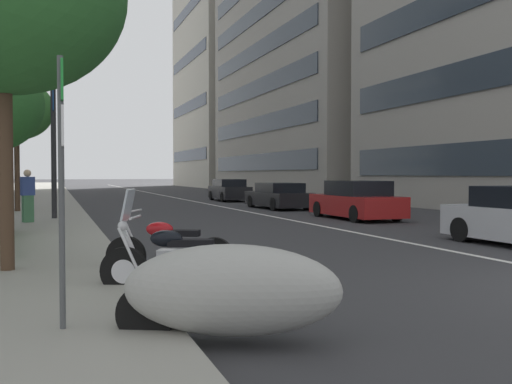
# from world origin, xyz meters

# --- Properties ---
(sidewalk_right_plaza) EXTENTS (160.00, 8.02, 0.15)m
(sidewalk_right_plaza) POSITION_xyz_m (30.00, 11.08, 0.07)
(sidewalk_right_plaza) COLOR gray
(sidewalk_right_plaza) RESTS_ON ground
(lane_centre_stripe) EXTENTS (110.00, 0.16, 0.01)m
(lane_centre_stripe) POSITION_xyz_m (35.00, 0.00, 0.00)
(lane_centre_stripe) COLOR silver
(lane_centre_stripe) RESTS_ON ground
(motorcycle_nearest_camera) EXTENTS (1.64, 2.32, 1.01)m
(motorcycle_nearest_camera) POSITION_xyz_m (0.19, 6.65, 0.55)
(motorcycle_nearest_camera) COLOR #9E9E99
(motorcycle_nearest_camera) RESTS_ON ground
(motorcycle_by_sign_pole) EXTENTS (0.96, 2.11, 1.50)m
(motorcycle_by_sign_pole) POSITION_xyz_m (2.71, 6.67, 0.45)
(motorcycle_by_sign_pole) COLOR black
(motorcycle_by_sign_pole) RESTS_ON ground
(motorcycle_second_in_row) EXTENTS (1.09, 1.99, 1.11)m
(motorcycle_second_in_row) POSITION_xyz_m (4.11, 6.50, 0.43)
(motorcycle_second_in_row) COLOR black
(motorcycle_second_in_row) RESTS_ON ground
(car_following_behind) EXTENTS (4.42, 1.92, 1.46)m
(car_following_behind) POSITION_xyz_m (13.72, -2.55, 0.68)
(car_following_behind) COLOR maroon
(car_following_behind) RESTS_ON ground
(car_far_down_avenue) EXTENTS (4.55, 2.04, 1.28)m
(car_far_down_avenue) POSITION_xyz_m (20.69, -2.18, 0.61)
(car_far_down_avenue) COLOR black
(car_far_down_avenue) RESTS_ON ground
(car_lead_in_lane) EXTENTS (4.54, 1.91, 1.39)m
(car_lead_in_lane) POSITION_xyz_m (29.39, -2.29, 0.67)
(car_lead_in_lane) COLOR black
(car_lead_in_lane) RESTS_ON ground
(parking_sign_by_curb) EXTENTS (0.32, 0.06, 2.73)m
(parking_sign_by_curb) POSITION_xyz_m (0.84, 8.20, 1.86)
(parking_sign_by_curb) COLOR #47494C
(parking_sign_by_curb) RESTS_ON sidewalk_right_plaza
(street_lamp_with_banners) EXTENTS (1.26, 2.07, 9.21)m
(street_lamp_with_banners) POSITION_xyz_m (15.99, 8.03, 5.49)
(street_lamp_with_banners) COLOR #232326
(street_lamp_with_banners) RESTS_ON sidewalk_right_plaza
(street_tree_near_plaza_corner) EXTENTS (3.04, 3.04, 5.59)m
(street_tree_near_plaza_corner) POSITION_xyz_m (20.67, 9.75, 4.43)
(street_tree_near_plaza_corner) COLOR #473323
(street_tree_near_plaza_corner) RESTS_ON sidewalk_right_plaza
(pedestrian_on_plaza) EXTENTS (0.38, 0.46, 1.71)m
(pedestrian_on_plaza) POSITION_xyz_m (14.51, 9.09, 1.02)
(pedestrian_on_plaza) COLOR #3F724C
(pedestrian_on_plaza) RESTS_ON sidewalk_right_plaza
(office_tower_mid_left) EXTENTS (27.85, 17.08, 35.01)m
(office_tower_mid_left) POSITION_xyz_m (42.88, -17.55, 17.51)
(office_tower_mid_left) COLOR gray
(office_tower_mid_left) RESTS_ON ground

